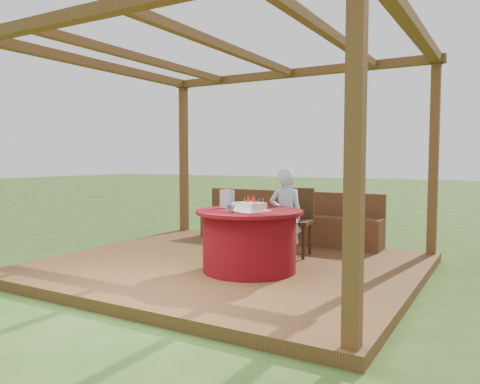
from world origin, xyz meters
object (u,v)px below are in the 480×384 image
Objects in this scene: birthday_cake at (249,207)px; drinking_glass at (231,209)px; chair at (295,217)px; table at (249,240)px; elderly_woman at (286,213)px; gift_bag at (227,199)px; bench at (286,225)px.

birthday_cake is 5.24× the size of drinking_glass.
chair is at bearing 88.19° from birthday_cake.
table is 1.15m from chair.
elderly_woman is 0.88m from gift_bag.
table is 5.69× the size of gift_bag.
bench is 1.35m from elderly_woman.
elderly_woman is 2.67× the size of birthday_cake.
chair reaches higher than bench.
bench is 2.41× the size of table.
gift_bag is (-0.45, -0.72, 0.21)m from elderly_woman.
elderly_woman is (0.01, -0.34, 0.10)m from chair.
birthday_cake is 2.06× the size of gift_bag.
elderly_woman is at bearing 67.26° from gift_bag.
chair is at bearing 92.12° from elderly_woman.
bench is at bearing 102.94° from birthday_cake.
table is 0.42m from birthday_cake.
drinking_glass is at bearing -80.92° from bench.
birthday_cake is at bearing -13.63° from gift_bag.
table is at bearing -77.77° from bench.
drinking_glass is (-0.16, -1.11, 0.14)m from elderly_woman.
chair is 4.17× the size of gift_bag.
gift_bag reaches higher than bench.
chair is 1.47m from drinking_glass.
chair is 0.35m from elderly_woman.
elderly_woman is 0.90m from birthday_cake.
table is (0.43, -2.00, 0.10)m from bench.
chair is 1.18m from gift_bag.
chair reaches higher than table.
chair is (0.52, -0.86, 0.25)m from bench.
bench is 2.49× the size of elderly_woman.
chair is 10.60× the size of drinking_glass.
bench is 34.91× the size of drinking_glass.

